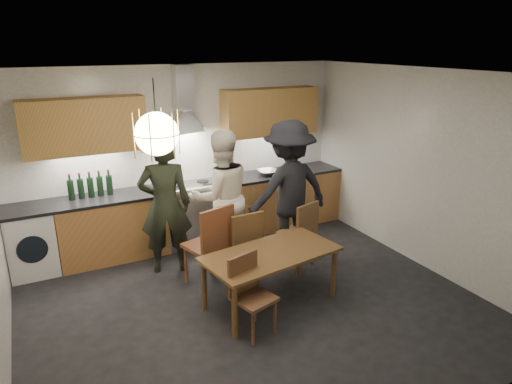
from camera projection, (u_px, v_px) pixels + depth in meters
name	position (u px, v px, depth m)	size (l,w,h in m)	color
ground	(251.00, 302.00, 5.34)	(5.00, 5.00, 0.00)	black
room_shell	(250.00, 161.00, 4.80)	(5.02, 4.52, 2.61)	white
counter_run	(194.00, 213.00, 6.86)	(5.00, 0.62, 0.90)	tan
range_stove	(193.00, 214.00, 6.85)	(0.90, 0.60, 0.92)	silver
wall_fixtures	(186.00, 117.00, 6.50)	(4.30, 0.54, 1.10)	tan
pendant_lamp	(157.00, 134.00, 4.16)	(0.43, 0.43, 0.70)	black
dining_table	(271.00, 258.00, 5.15)	(1.63, 0.98, 0.65)	brown
chair_back_left	(212.00, 241.00, 5.50)	(0.60, 0.60, 1.07)	brown
chair_back_mid	(244.00, 241.00, 5.67)	(0.44, 0.44, 0.94)	brown
chair_back_right	(301.00, 230.00, 6.05)	(0.52, 0.52, 0.91)	brown
chair_front	(249.00, 289.00, 4.68)	(0.47, 0.47, 0.84)	brown
person_left	(165.00, 205.00, 5.83)	(0.67, 0.44, 1.83)	black
person_mid	(221.00, 197.00, 6.14)	(0.88, 0.69, 1.82)	white
person_right	(289.00, 190.00, 6.24)	(1.24, 0.71, 1.92)	black
mixing_bowl	(268.00, 172.00, 7.19)	(0.32, 0.32, 0.08)	silver
stock_pot	(295.00, 166.00, 7.44)	(0.18, 0.18, 0.13)	#ABACAF
wine_bottles	(90.00, 185.00, 6.12)	(0.58, 0.08, 0.35)	black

